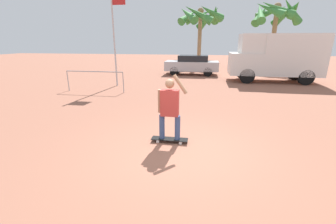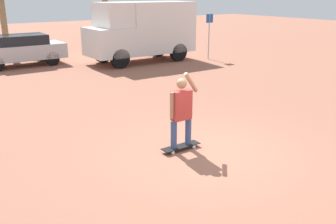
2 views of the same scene
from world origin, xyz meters
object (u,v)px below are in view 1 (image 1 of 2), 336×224
Objects in this scene: person_skateboarder at (170,106)px; camper_van at (276,56)px; palm_tree_near_van at (276,13)px; palm_tree_center_background at (201,16)px; skateboard at (170,139)px; parked_car_silver at (192,64)px; flagpole at (115,30)px.

person_skateboarder is 11.53m from camper_van.
palm_tree_center_background is (-6.62, -0.55, -0.24)m from palm_tree_near_van.
palm_tree_near_van is (6.75, 17.70, 4.86)m from skateboard.
person_skateboarder is at bearing -116.94° from camper_van.
palm_tree_center_background is (0.40, 4.55, 3.90)m from parked_car_silver.
parked_car_silver is at bearing 53.07° from flagpole.
flagpole is (-9.49, -3.01, 1.47)m from camper_van.
parked_car_silver is at bearing -143.97° from palm_tree_near_van.
flagpole reaches higher than skateboard.
palm_tree_near_van reaches higher than skateboard.
flagpole reaches higher than camper_van.
person_skateboarder is 0.31× the size of camper_van.
camper_van is at bearing 63.06° from skateboard.
camper_van is at bearing -23.09° from parked_car_silver.
parked_car_silver is 9.61m from palm_tree_near_van.
palm_tree_near_van is 1.06× the size of palm_tree_center_background.
parked_car_silver is at bearing 156.91° from camper_van.
camper_van reaches higher than person_skateboarder.
palm_tree_center_background reaches higher than flagpole.
palm_tree_near_van is at bearing 36.03° from parked_car_silver.
palm_tree_near_van is at bearing 69.11° from person_skateboarder.
camper_van reaches higher than parked_car_silver.
camper_van is 0.94× the size of palm_tree_center_background.
palm_tree_near_van reaches higher than camper_van.
flagpole is at bearing 120.51° from skateboard.
flagpole is (-4.02, -5.34, 2.31)m from parked_car_silver.
person_skateboarder is at bearing 180.00° from skateboard.
palm_tree_center_background reaches higher than skateboard.
flagpole is at bearing -114.03° from palm_tree_center_background.
camper_van is 0.89× the size of palm_tree_near_van.
flagpole reaches higher than parked_car_silver.
skateboard is at bearing -116.94° from camper_van.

